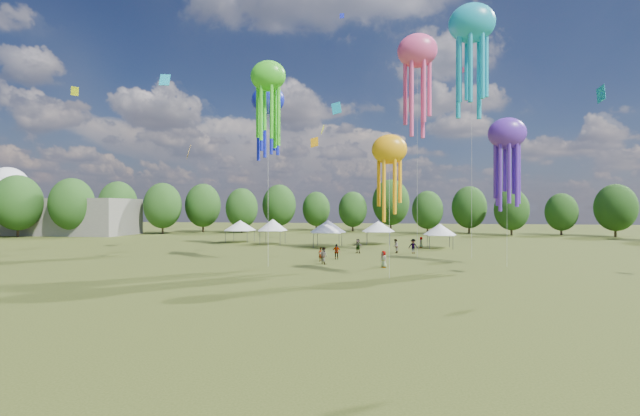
# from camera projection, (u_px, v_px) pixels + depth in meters

# --- Properties ---
(spectator_near) EXTENTS (1.09, 1.07, 1.78)m
(spectator_near) POSITION_uv_depth(u_px,v_px,m) (324.00, 256.00, 44.20)
(spectator_near) COLOR gray
(spectator_near) RESTS_ON ground
(spectators_far) EXTENTS (13.21, 22.78, 1.92)m
(spectators_far) POSITION_uv_depth(u_px,v_px,m) (383.00, 248.00, 53.09)
(spectators_far) COLOR gray
(spectators_far) RESTS_ON ground
(festival_tents) EXTENTS (38.08, 11.50, 4.17)m
(festival_tents) POSITION_uv_depth(u_px,v_px,m) (324.00, 226.00, 66.95)
(festival_tents) COLOR #47474C
(festival_tents) RESTS_ON ground
(show_kites) EXTENTS (33.55, 25.65, 30.32)m
(show_kites) POSITION_uv_depth(u_px,v_px,m) (387.00, 88.00, 50.01)
(show_kites) COLOR #42DF24
(show_kites) RESTS_ON ground
(small_kites) EXTENTS (77.34, 55.91, 43.38)m
(small_kites) POSITION_uv_depth(u_px,v_px,m) (345.00, 19.00, 52.43)
(small_kites) COLOR #42DF24
(small_kites) RESTS_ON ground
(treeline) EXTENTS (201.57, 95.24, 13.43)m
(treeline) POSITION_uv_depth(u_px,v_px,m) (343.00, 205.00, 73.23)
(treeline) COLOR #38281C
(treeline) RESTS_ON ground
(hangar) EXTENTS (40.00, 12.00, 8.00)m
(hangar) POSITION_uv_depth(u_px,v_px,m) (46.00, 217.00, 93.32)
(hangar) COLOR gray
(hangar) RESTS_ON ground
(radome) EXTENTS (9.00, 9.00, 16.00)m
(radome) POSITION_uv_depth(u_px,v_px,m) (8.00, 192.00, 101.76)
(radome) COLOR white
(radome) RESTS_ON ground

